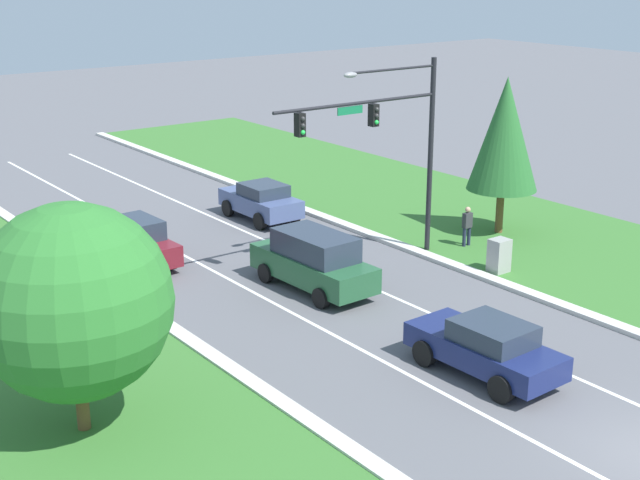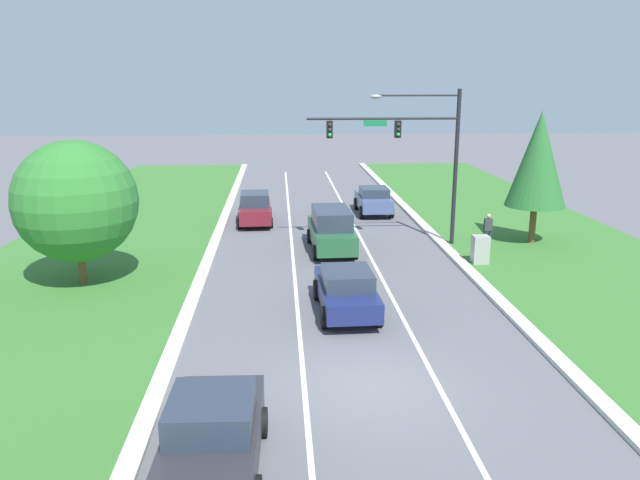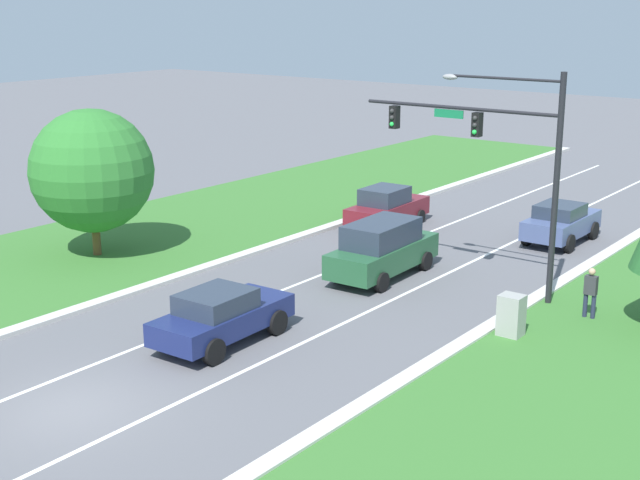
{
  "view_description": "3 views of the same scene",
  "coord_description": "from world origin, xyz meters",
  "px_view_note": "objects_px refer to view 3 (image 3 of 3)",
  "views": [
    {
      "loc": [
        -17.23,
        -9.82,
        11.1
      ],
      "look_at": [
        -0.49,
        12.6,
        2.2
      ],
      "focal_mm": 50.0,
      "sensor_mm": 36.0,
      "label": 1
    },
    {
      "loc": [
        -2.38,
        -15.09,
        7.95
      ],
      "look_at": [
        -0.72,
        9.98,
        1.5
      ],
      "focal_mm": 35.0,
      "sensor_mm": 36.0,
      "label": 2
    },
    {
      "loc": [
        16.91,
        -12.24,
        9.7
      ],
      "look_at": [
        -0.92,
        11.31,
        1.73
      ],
      "focal_mm": 50.0,
      "sensor_mm": 36.0,
      "label": 3
    }
  ],
  "objects_px": {
    "slate_blue_sedan": "(561,222)",
    "oak_near_left_tree": "(92,171)",
    "burgundy_sedan": "(387,208)",
    "forest_suv": "(382,248)",
    "traffic_signal_mast": "(497,147)",
    "utility_cabinet": "(511,316)",
    "navy_sedan": "(221,316)",
    "pedestrian": "(590,291)"
  },
  "relations": [
    {
      "from": "slate_blue_sedan",
      "to": "oak_near_left_tree",
      "type": "bearing_deg",
      "value": -136.63
    },
    {
      "from": "oak_near_left_tree",
      "to": "forest_suv",
      "type": "bearing_deg",
      "value": 23.68
    },
    {
      "from": "traffic_signal_mast",
      "to": "forest_suv",
      "type": "distance_m",
      "value": 5.67
    },
    {
      "from": "burgundy_sedan",
      "to": "traffic_signal_mast",
      "type": "bearing_deg",
      "value": -37.45
    },
    {
      "from": "oak_near_left_tree",
      "to": "pedestrian",
      "type": "bearing_deg",
      "value": 14.47
    },
    {
      "from": "pedestrian",
      "to": "oak_near_left_tree",
      "type": "relative_size",
      "value": 0.29
    },
    {
      "from": "forest_suv",
      "to": "utility_cabinet",
      "type": "xyz_separation_m",
      "value": [
        6.37,
        -2.77,
        -0.39
      ]
    },
    {
      "from": "utility_cabinet",
      "to": "pedestrian",
      "type": "xyz_separation_m",
      "value": [
        1.29,
        2.89,
        0.27
      ]
    },
    {
      "from": "forest_suv",
      "to": "slate_blue_sedan",
      "type": "bearing_deg",
      "value": 66.53
    },
    {
      "from": "traffic_signal_mast",
      "to": "pedestrian",
      "type": "bearing_deg",
      "value": -8.97
    },
    {
      "from": "utility_cabinet",
      "to": "traffic_signal_mast",
      "type": "bearing_deg",
      "value": 124.69
    },
    {
      "from": "traffic_signal_mast",
      "to": "forest_suv",
      "type": "relative_size",
      "value": 1.48
    },
    {
      "from": "traffic_signal_mast",
      "to": "slate_blue_sedan",
      "type": "relative_size",
      "value": 1.8
    },
    {
      "from": "forest_suv",
      "to": "slate_blue_sedan",
      "type": "height_order",
      "value": "forest_suv"
    },
    {
      "from": "oak_near_left_tree",
      "to": "navy_sedan",
      "type": "bearing_deg",
      "value": -20.15
    },
    {
      "from": "traffic_signal_mast",
      "to": "forest_suv",
      "type": "height_order",
      "value": "traffic_signal_mast"
    },
    {
      "from": "burgundy_sedan",
      "to": "slate_blue_sedan",
      "type": "xyz_separation_m",
      "value": [
        7.14,
        2.14,
        -0.02
      ]
    },
    {
      "from": "burgundy_sedan",
      "to": "slate_blue_sedan",
      "type": "relative_size",
      "value": 1.09
    },
    {
      "from": "forest_suv",
      "to": "oak_near_left_tree",
      "type": "relative_size",
      "value": 0.89
    },
    {
      "from": "burgundy_sedan",
      "to": "utility_cabinet",
      "type": "bearing_deg",
      "value": -43.54
    },
    {
      "from": "utility_cabinet",
      "to": "navy_sedan",
      "type": "bearing_deg",
      "value": -140.03
    },
    {
      "from": "utility_cabinet",
      "to": "oak_near_left_tree",
      "type": "relative_size",
      "value": 0.23
    },
    {
      "from": "slate_blue_sedan",
      "to": "oak_near_left_tree",
      "type": "relative_size",
      "value": 0.73
    },
    {
      "from": "forest_suv",
      "to": "burgundy_sedan",
      "type": "bearing_deg",
      "value": 119.66
    },
    {
      "from": "burgundy_sedan",
      "to": "oak_near_left_tree",
      "type": "distance_m",
      "value": 12.81
    },
    {
      "from": "traffic_signal_mast",
      "to": "utility_cabinet",
      "type": "height_order",
      "value": "traffic_signal_mast"
    },
    {
      "from": "traffic_signal_mast",
      "to": "burgundy_sedan",
      "type": "bearing_deg",
      "value": 144.7
    },
    {
      "from": "pedestrian",
      "to": "traffic_signal_mast",
      "type": "bearing_deg",
      "value": -8.64
    },
    {
      "from": "burgundy_sedan",
      "to": "slate_blue_sedan",
      "type": "bearing_deg",
      "value": 14.56
    },
    {
      "from": "traffic_signal_mast",
      "to": "forest_suv",
      "type": "xyz_separation_m",
      "value": [
        -3.97,
        -0.7,
        -3.99
      ]
    },
    {
      "from": "forest_suv",
      "to": "navy_sedan",
      "type": "height_order",
      "value": "forest_suv"
    },
    {
      "from": "forest_suv",
      "to": "burgundy_sedan",
      "type": "relative_size",
      "value": 1.11
    },
    {
      "from": "burgundy_sedan",
      "to": "oak_near_left_tree",
      "type": "bearing_deg",
      "value": -123.16
    },
    {
      "from": "navy_sedan",
      "to": "pedestrian",
      "type": "bearing_deg",
      "value": 45.14
    },
    {
      "from": "slate_blue_sedan",
      "to": "oak_near_left_tree",
      "type": "distance_m",
      "value": 18.93
    },
    {
      "from": "burgundy_sedan",
      "to": "navy_sedan",
      "type": "bearing_deg",
      "value": -77.89
    },
    {
      "from": "slate_blue_sedan",
      "to": "utility_cabinet",
      "type": "xyz_separation_m",
      "value": [
        3.09,
        -11.16,
        -0.2
      ]
    },
    {
      "from": "forest_suv",
      "to": "burgundy_sedan",
      "type": "distance_m",
      "value": 7.33
    },
    {
      "from": "traffic_signal_mast",
      "to": "slate_blue_sedan",
      "type": "distance_m",
      "value": 8.78
    },
    {
      "from": "utility_cabinet",
      "to": "pedestrian",
      "type": "distance_m",
      "value": 3.18
    },
    {
      "from": "slate_blue_sedan",
      "to": "utility_cabinet",
      "type": "relative_size",
      "value": 3.18
    },
    {
      "from": "traffic_signal_mast",
      "to": "slate_blue_sedan",
      "type": "xyz_separation_m",
      "value": [
        -0.68,
        7.68,
        -4.19
      ]
    }
  ]
}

